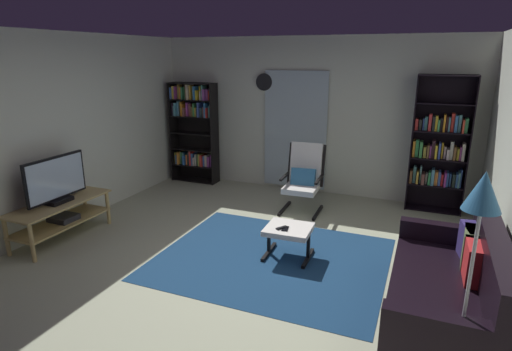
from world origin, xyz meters
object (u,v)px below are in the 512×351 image
at_px(ottoman, 289,232).
at_px(floor_lamp_by_sofa, 480,211).
at_px(wall_clock, 264,82).
at_px(bookshelf_near_sofa, 439,148).
at_px(cell_phone, 285,229).
at_px(tv_stand, 61,214).
at_px(lounge_armchair, 304,176).
at_px(bookshelf_near_tv, 194,127).
at_px(television, 56,181).
at_px(leather_sofa, 452,291).
at_px(tv_remote, 282,228).

relative_size(ottoman, floor_lamp_by_sofa, 0.33).
distance_m(ottoman, wall_clock, 3.22).
xyz_separation_m(bookshelf_near_sofa, cell_phone, (-1.57, -2.43, -0.58)).
height_order(tv_stand, lounge_armchair, lounge_armchair).
bearing_deg(ottoman, bookshelf_near_tv, 138.21).
relative_size(floor_lamp_by_sofa, wall_clock, 5.57).
bearing_deg(bookshelf_near_sofa, floor_lamp_by_sofa, -87.41).
bearing_deg(lounge_armchair, cell_phone, -80.75).
bearing_deg(bookshelf_near_tv, floor_lamp_by_sofa, -41.46).
height_order(bookshelf_near_tv, lounge_armchair, bookshelf_near_tv).
height_order(bookshelf_near_sofa, wall_clock, bookshelf_near_sofa).
distance_m(television, bookshelf_near_tv, 2.97).
relative_size(leather_sofa, cell_phone, 13.47).
bearing_deg(lounge_armchair, television, -139.32).
height_order(leather_sofa, lounge_armchair, lounge_armchair).
xyz_separation_m(television, tv_remote, (2.80, 0.55, -0.39)).
xyz_separation_m(ottoman, wall_clock, (-1.30, 2.51, 1.54)).
distance_m(bookshelf_near_sofa, lounge_armchair, 2.04).
xyz_separation_m(leather_sofa, ottoman, (-1.71, 0.65, -0.00)).
distance_m(bookshelf_near_tv, leather_sofa, 5.30).
xyz_separation_m(leather_sofa, cell_phone, (-1.73, 0.58, 0.07)).
bearing_deg(lounge_armchair, floor_lamp_by_sofa, -56.85).
bearing_deg(television, lounge_armchair, 40.68).
bearing_deg(leather_sofa, bookshelf_near_sofa, 93.03).
bearing_deg(tv_remote, wall_clock, 149.73).
height_order(tv_stand, bookshelf_near_sofa, bookshelf_near_sofa).
distance_m(leather_sofa, ottoman, 1.83).
distance_m(tv_stand, wall_clock, 3.81).
relative_size(tv_remote, floor_lamp_by_sofa, 0.09).
bearing_deg(television, wall_clock, 63.54).
distance_m(lounge_armchair, floor_lamp_by_sofa, 3.78).
height_order(lounge_armchair, floor_lamp_by_sofa, floor_lamp_by_sofa).
relative_size(bookshelf_near_tv, cell_phone, 13.00).
bearing_deg(cell_phone, bookshelf_near_tv, 127.14).
distance_m(tv_stand, cell_phone, 2.90).
bearing_deg(tv_remote, leather_sofa, 15.99).
bearing_deg(bookshelf_near_sofa, bookshelf_near_tv, -179.66).
xyz_separation_m(lounge_armchair, ottoman, (0.29, -1.59, -0.22)).
relative_size(television, lounge_armchair, 0.88).
relative_size(tv_stand, wall_clock, 4.62).
relative_size(bookshelf_near_tv, ottoman, 3.39).
bearing_deg(cell_phone, bookshelf_near_sofa, 47.03).
bearing_deg(ottoman, tv_remote, -129.46).
xyz_separation_m(tv_stand, television, (0.00, -0.01, 0.45)).
distance_m(television, wall_clock, 3.66).
bearing_deg(floor_lamp_by_sofa, cell_phone, 140.73).
height_order(tv_remote, floor_lamp_by_sofa, floor_lamp_by_sofa).
bearing_deg(ottoman, tv_stand, -167.84).
xyz_separation_m(television, ottoman, (2.86, 0.62, -0.47)).
distance_m(bookshelf_near_tv, bookshelf_near_sofa, 4.16).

